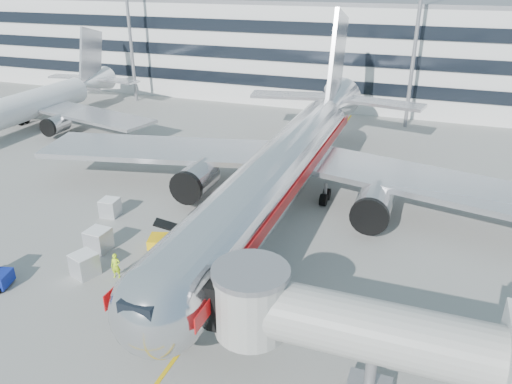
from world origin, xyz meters
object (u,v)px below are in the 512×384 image
(cargo_container_right, at_px, (110,208))
(cargo_container_front, at_px, (84,265))
(cargo_container_left, at_px, (98,240))
(main_jet, at_px, (286,164))
(ramp_worker, at_px, (116,266))
(belt_loader, at_px, (179,241))

(cargo_container_right, relative_size, cargo_container_front, 0.80)
(cargo_container_front, bearing_deg, cargo_container_left, 110.35)
(cargo_container_left, xyz_separation_m, cargo_container_right, (-2.68, 5.28, -0.08))
(main_jet, relative_size, cargo_container_right, 31.73)
(main_jet, xyz_separation_m, cargo_container_right, (-13.85, -6.91, -3.45))
(cargo_container_left, height_order, cargo_container_front, cargo_container_left)
(cargo_container_right, bearing_deg, ramp_worker, -52.52)
(cargo_container_front, relative_size, ramp_worker, 1.07)
(belt_loader, height_order, cargo_container_left, belt_loader)
(main_jet, relative_size, ramp_worker, 27.34)
(main_jet, distance_m, cargo_container_left, 16.87)
(cargo_container_front, bearing_deg, belt_loader, 50.73)
(cargo_container_left, bearing_deg, cargo_container_front, -69.65)
(main_jet, height_order, cargo_container_front, main_jet)
(belt_loader, height_order, ramp_worker, belt_loader)
(cargo_container_left, distance_m, ramp_worker, 4.40)
(cargo_container_left, relative_size, ramp_worker, 0.93)
(cargo_container_left, height_order, ramp_worker, ramp_worker)
(main_jet, xyz_separation_m, cargo_container_front, (-9.97, -15.41, -3.39))
(cargo_container_front, bearing_deg, main_jet, 57.10)
(cargo_container_left, xyz_separation_m, cargo_container_front, (1.20, -3.23, -0.02))
(belt_loader, distance_m, ramp_worker, 5.53)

